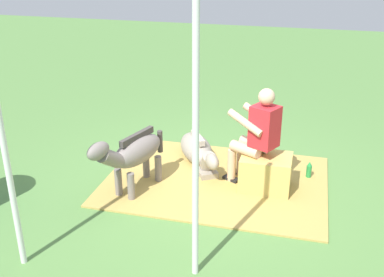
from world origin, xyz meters
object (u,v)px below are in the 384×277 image
at_px(tent_pole_left, 196,153).
at_px(tent_pole_right, 4,145).
at_px(hay_bale, 266,173).
at_px(pony_standing, 133,153).
at_px(pony_lying, 198,151).
at_px(soda_bottle, 309,170).
at_px(person_seated, 256,133).

xyz_separation_m(tent_pole_left, tent_pole_right, (1.69, 0.28, 0.00)).
distance_m(hay_bale, pony_standing, 1.69).
height_order(pony_lying, tent_pole_right, tent_pole_right).
xyz_separation_m(hay_bale, pony_standing, (1.59, 0.48, 0.31)).
height_order(pony_standing, soda_bottle, pony_standing).
bearing_deg(pony_standing, person_seated, -159.75).
bearing_deg(tent_pole_left, tent_pole_right, 9.29).
bearing_deg(person_seated, soda_bottle, -150.45).
distance_m(hay_bale, pony_lying, 1.14).
bearing_deg(pony_standing, hay_bale, -163.22).
relative_size(hay_bale, pony_lying, 0.49).
height_order(person_seated, pony_standing, person_seated).
xyz_separation_m(pony_lying, soda_bottle, (-1.55, 0.09, -0.07)).
bearing_deg(tent_pole_right, hay_bale, -136.07).
distance_m(person_seated, soda_bottle, 1.00).
xyz_separation_m(hay_bale, person_seated, (0.15, -0.05, 0.51)).
xyz_separation_m(person_seated, soda_bottle, (-0.69, -0.39, -0.62)).
bearing_deg(pony_lying, soda_bottle, 176.66).
relative_size(pony_standing, pony_lying, 1.01).
bearing_deg(soda_bottle, pony_standing, 23.41).
distance_m(pony_lying, tent_pole_right, 3.05).
bearing_deg(tent_pole_left, pony_standing, -49.63).
height_order(soda_bottle, tent_pole_right, tent_pole_right).
height_order(hay_bale, tent_pole_right, tent_pole_right).
xyz_separation_m(person_seated, pony_lying, (0.86, -0.48, -0.55)).
height_order(person_seated, pony_lying, person_seated).
relative_size(person_seated, pony_standing, 1.03).
xyz_separation_m(soda_bottle, tent_pole_right, (2.69, 2.52, 1.16)).
bearing_deg(tent_pole_left, person_seated, -99.60).
bearing_deg(person_seated, hay_bale, 161.17).
xyz_separation_m(pony_standing, soda_bottle, (-2.12, -0.92, -0.42)).
distance_m(pony_standing, tent_pole_left, 1.89).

